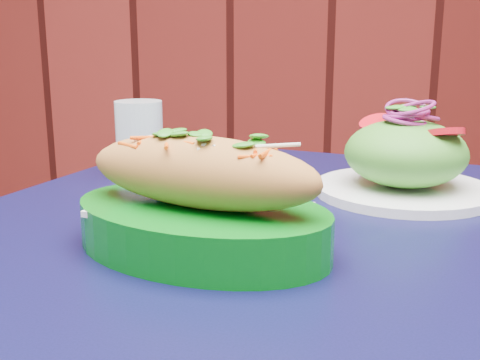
# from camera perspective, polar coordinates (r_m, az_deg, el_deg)

# --- Properties ---
(cafe_table) EXTENTS (0.97, 0.97, 0.75)m
(cafe_table) POSITION_cam_1_polar(r_m,az_deg,el_deg) (0.71, 6.30, -10.81)
(cafe_table) COLOR black
(cafe_table) RESTS_ON ground
(banh_mi_basket) EXTENTS (0.30, 0.25, 0.12)m
(banh_mi_basket) POSITION_cam_1_polar(r_m,az_deg,el_deg) (0.58, -3.72, -2.16)
(banh_mi_basket) COLOR #046411
(banh_mi_basket) RESTS_ON cafe_table
(salad_plate) EXTENTS (0.23, 0.23, 0.12)m
(salad_plate) POSITION_cam_1_polar(r_m,az_deg,el_deg) (0.81, 15.39, 1.89)
(salad_plate) COLOR white
(salad_plate) RESTS_ON cafe_table
(water_glass) EXTENTS (0.07, 0.07, 0.11)m
(water_glass) POSITION_cam_1_polar(r_m,az_deg,el_deg) (0.89, -9.50, 3.84)
(water_glass) COLOR silver
(water_glass) RESTS_ON cafe_table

